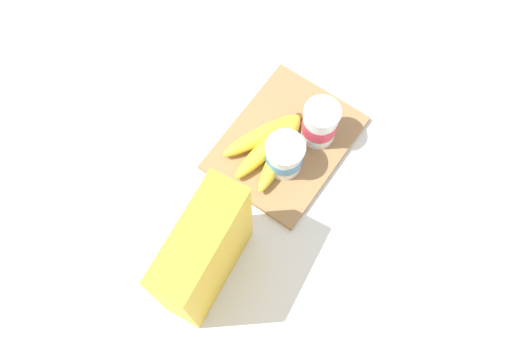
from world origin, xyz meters
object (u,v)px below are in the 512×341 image
object	(u,v)px
yogurt_cup_front	(320,123)
yogurt_cup_back	(284,156)
cereal_box	(204,255)
cutting_board	(285,143)
banana_bunch	(270,145)

from	to	relation	value
yogurt_cup_front	yogurt_cup_back	world-z (taller)	yogurt_cup_front
cereal_box	yogurt_cup_back	size ratio (longest dim) A/B	3.00
cutting_board	yogurt_cup_back	size ratio (longest dim) A/B	3.49
cutting_board	cereal_box	xyz separation A→B (m)	(0.29, 0.03, 0.12)
yogurt_cup_front	yogurt_cup_back	bearing A→B (deg)	-11.59
cereal_box	banana_bunch	distance (m)	0.28
cereal_box	cutting_board	bearing A→B (deg)	179.07
cereal_box	banana_bunch	bearing A→B (deg)	-176.64
cereal_box	yogurt_cup_front	world-z (taller)	cereal_box
cutting_board	yogurt_cup_front	bearing A→B (deg)	138.52
cutting_board	yogurt_cup_front	world-z (taller)	yogurt_cup_front
yogurt_cup_front	cereal_box	bearing A→B (deg)	-2.04
cereal_box	yogurt_cup_front	distance (m)	0.34
cutting_board	yogurt_cup_front	distance (m)	0.09
cutting_board	cereal_box	size ratio (longest dim) A/B	1.17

